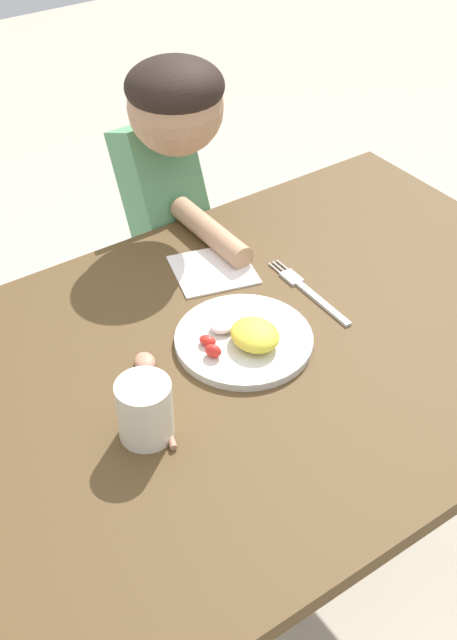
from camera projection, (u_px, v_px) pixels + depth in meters
name	position (u px, v px, depth m)	size (l,w,h in m)	color
ground_plane	(243.00, 593.00, 1.80)	(8.00, 8.00, 0.00)	beige
dining_table	(248.00, 404.00, 1.39)	(1.32, 0.83, 0.75)	brown
plate	(245.00, 338.00, 1.32)	(0.24, 0.24, 0.05)	silver
fork	(308.00, 291.00, 1.44)	(0.03, 0.23, 0.01)	silver
spoon	(151.00, 380.00, 1.25)	(0.08, 0.21, 0.02)	tan
drinking_cup	(145.00, 410.00, 1.14)	(0.08, 0.08, 0.10)	silver
person	(167.00, 239.00, 1.74)	(0.19, 0.41, 1.09)	#344C6D
napkin	(213.00, 270.00, 1.49)	(0.15, 0.14, 0.00)	white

